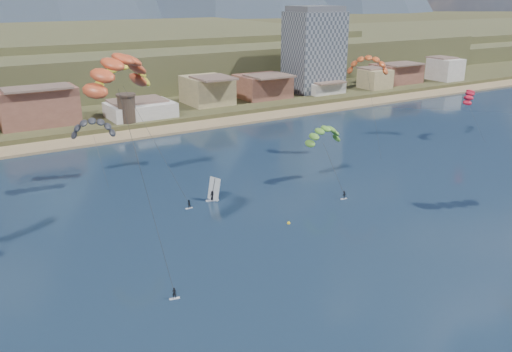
{
  "coord_description": "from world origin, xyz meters",
  "views": [
    {
      "loc": [
        -44.68,
        -40.97,
        39.61
      ],
      "look_at": [
        0.0,
        32.0,
        10.0
      ],
      "focal_mm": 37.79,
      "sensor_mm": 36.0,
      "label": 1
    }
  ],
  "objects_px": {
    "kitesurfer_yellow": "(122,72)",
    "windsurfer": "(213,193)",
    "watchtower": "(127,108)",
    "buoy": "(289,223)",
    "kitesurfer_green": "(324,133)",
    "kitesurfer_red": "(116,67)",
    "apartment_tower": "(314,50)"
  },
  "relations": [
    {
      "from": "kitesurfer_yellow",
      "to": "buoy",
      "type": "distance_m",
      "value": 43.27
    },
    {
      "from": "watchtower",
      "to": "kitesurfer_green",
      "type": "bearing_deg",
      "value": -73.02
    },
    {
      "from": "apartment_tower",
      "to": "watchtower",
      "type": "relative_size",
      "value": 3.72
    },
    {
      "from": "watchtower",
      "to": "kitesurfer_green",
      "type": "height_order",
      "value": "kitesurfer_green"
    },
    {
      "from": "kitesurfer_yellow",
      "to": "windsurfer",
      "type": "xyz_separation_m",
      "value": [
        12.11,
        -13.27,
        -23.25
      ]
    },
    {
      "from": "windsurfer",
      "to": "buoy",
      "type": "height_order",
      "value": "windsurfer"
    },
    {
      "from": "kitesurfer_green",
      "to": "windsurfer",
      "type": "height_order",
      "value": "kitesurfer_green"
    },
    {
      "from": "windsurfer",
      "to": "buoy",
      "type": "distance_m",
      "value": 18.33
    },
    {
      "from": "apartment_tower",
      "to": "kitesurfer_green",
      "type": "height_order",
      "value": "apartment_tower"
    },
    {
      "from": "apartment_tower",
      "to": "kitesurfer_yellow",
      "type": "height_order",
      "value": "apartment_tower"
    },
    {
      "from": "kitesurfer_green",
      "to": "windsurfer",
      "type": "bearing_deg",
      "value": 175.17
    },
    {
      "from": "kitesurfer_yellow",
      "to": "buoy",
      "type": "xyz_separation_m",
      "value": [
        18.51,
        -30.39,
        -24.62
      ]
    },
    {
      "from": "kitesurfer_red",
      "to": "windsurfer",
      "type": "xyz_separation_m",
      "value": [
        23.09,
        18.96,
        -28.61
      ]
    },
    {
      "from": "watchtower",
      "to": "buoy",
      "type": "relative_size",
      "value": 13.69
    },
    {
      "from": "apartment_tower",
      "to": "windsurfer",
      "type": "xyz_separation_m",
      "value": [
        -84.96,
        -79.59,
        -16.34
      ]
    },
    {
      "from": "kitesurfer_red",
      "to": "buoy",
      "type": "xyz_separation_m",
      "value": [
        29.49,
        1.84,
        -29.98
      ]
    },
    {
      "from": "apartment_tower",
      "to": "buoy",
      "type": "relative_size",
      "value": 50.93
    },
    {
      "from": "kitesurfer_red",
      "to": "kitesurfer_yellow",
      "type": "height_order",
      "value": "kitesurfer_red"
    },
    {
      "from": "kitesurfer_yellow",
      "to": "apartment_tower",
      "type": "bearing_deg",
      "value": 34.34
    },
    {
      "from": "apartment_tower",
      "to": "windsurfer",
      "type": "bearing_deg",
      "value": -136.87
    },
    {
      "from": "apartment_tower",
      "to": "buoy",
      "type": "xyz_separation_m",
      "value": [
        -78.56,
        -96.72,
        -17.71
      ]
    },
    {
      "from": "apartment_tower",
      "to": "windsurfer",
      "type": "height_order",
      "value": "apartment_tower"
    },
    {
      "from": "watchtower",
      "to": "buoy",
      "type": "distance_m",
      "value": 82.96
    },
    {
      "from": "watchtower",
      "to": "kitesurfer_yellow",
      "type": "distance_m",
      "value": 58.02
    },
    {
      "from": "watchtower",
      "to": "kitesurfer_red",
      "type": "bearing_deg",
      "value": -108.35
    },
    {
      "from": "kitesurfer_yellow",
      "to": "kitesurfer_green",
      "type": "xyz_separation_m",
      "value": [
        37.75,
        -15.44,
        -13.81
      ]
    },
    {
      "from": "kitesurfer_red",
      "to": "kitesurfer_yellow",
      "type": "bearing_deg",
      "value": 71.19
    },
    {
      "from": "kitesurfer_yellow",
      "to": "buoy",
      "type": "relative_size",
      "value": 46.49
    },
    {
      "from": "apartment_tower",
      "to": "kitesurfer_green",
      "type": "relative_size",
      "value": 2.1
    },
    {
      "from": "kitesurfer_green",
      "to": "buoy",
      "type": "distance_m",
      "value": 26.66
    },
    {
      "from": "apartment_tower",
      "to": "kitesurfer_red",
      "type": "distance_m",
      "value": 146.76
    },
    {
      "from": "watchtower",
      "to": "kitesurfer_green",
      "type": "distance_m",
      "value": 70.99
    }
  ]
}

